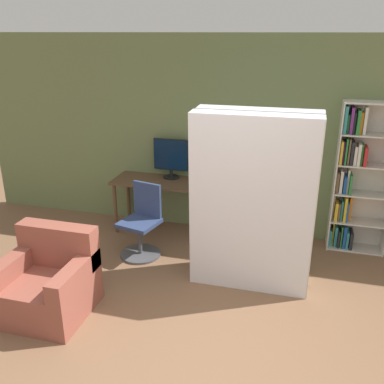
% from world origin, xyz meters
% --- Properties ---
extents(wall_back, '(8.00, 0.06, 2.70)m').
position_xyz_m(wall_back, '(0.00, 3.04, 1.35)').
color(wall_back, '#6B7A4C').
rests_on(wall_back, ground).
extents(desk, '(1.47, 0.58, 0.76)m').
position_xyz_m(desk, '(-1.06, 2.72, 0.66)').
color(desk, brown).
rests_on(desk, ground).
extents(monitor, '(0.50, 0.23, 0.56)m').
position_xyz_m(monitor, '(-1.03, 2.88, 1.06)').
color(monitor, black).
rests_on(monitor, desk).
extents(office_chair, '(0.53, 0.53, 0.93)m').
position_xyz_m(office_chair, '(-1.14, 1.99, 0.38)').
color(office_chair, '#4C4C51').
rests_on(office_chair, ground).
extents(bookshelf, '(0.71, 0.32, 1.93)m').
position_xyz_m(bookshelf, '(1.43, 2.88, 0.97)').
color(bookshelf, beige).
rests_on(bookshelf, ground).
extents(mattress_near, '(1.31, 0.27, 1.97)m').
position_xyz_m(mattress_near, '(0.29, 1.57, 0.99)').
color(mattress_near, silver).
rests_on(mattress_near, ground).
extents(mattress_far, '(1.31, 0.26, 1.97)m').
position_xyz_m(mattress_far, '(0.29, 1.86, 0.99)').
color(mattress_far, silver).
rests_on(mattress_far, ground).
extents(armchair, '(0.85, 0.80, 0.85)m').
position_xyz_m(armchair, '(-1.62, 0.63, 0.32)').
color(armchair, '#934C3D').
rests_on(armchair, ground).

